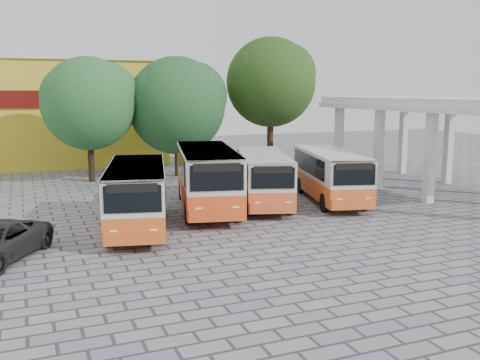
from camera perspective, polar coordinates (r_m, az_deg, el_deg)
name	(u,v)px	position (r m, az deg, el deg)	size (l,w,h in m)	color
ground	(315,224)	(23.80, 7.98, -4.69)	(90.00, 90.00, 0.00)	slate
terminal_shelter	(443,106)	(32.62, 20.82, 7.35)	(6.80, 15.80, 5.40)	silver
shophouse_block	(30,111)	(45.93, -21.50, 6.84)	(20.40, 10.40, 8.30)	gold
bus_far_left	(137,192)	(22.92, -10.94, -1.29)	(3.97, 7.94, 2.72)	#DA5719
bus_centre_left	(207,175)	(26.13, -3.51, 0.56)	(4.35, 8.77, 3.01)	#E34B18
bus_centre_right	(263,175)	(27.33, 2.51, 0.50)	(4.35, 7.77, 2.63)	#DE572A
bus_far_right	(331,173)	(28.49, 9.64, 0.78)	(4.04, 7.80, 2.66)	#DB5A1C
tree_left	(90,100)	(35.41, -15.75, 8.18)	(6.18, 5.89, 7.93)	black
tree_middle	(178,102)	(36.64, -6.65, 8.23)	(6.89, 6.56, 8.07)	#422916
tree_right	(272,79)	(40.20, 3.39, 10.67)	(6.93, 6.60, 9.69)	#3D291B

